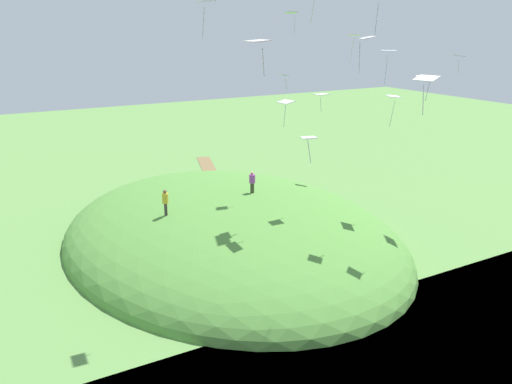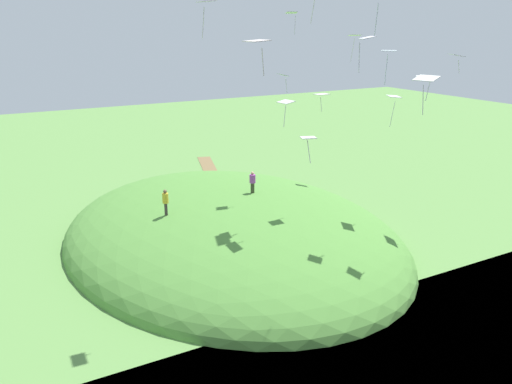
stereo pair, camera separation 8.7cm
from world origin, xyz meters
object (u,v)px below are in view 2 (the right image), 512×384
kite_4 (308,139)px  kite_13 (424,78)px  kite_6 (322,95)px  kite_15 (394,98)px  kite_5 (286,103)px  kite_11 (206,3)px  kite_7 (355,37)px  kite_14 (389,53)px  kite_1 (257,42)px  kite_10 (292,14)px  person_on_hilltop (252,180)px  kite_3 (426,80)px  person_walking_path (165,199)px  kite_0 (283,76)px  kite_8 (366,40)px  kite_12 (457,56)px

kite_4 → kite_13: bearing=-74.0°
kite_4 → kite_13: 10.34m
kite_6 → kite_13: kite_13 is taller
kite_15 → kite_5: bearing=88.5°
kite_4 → kite_11: (5.77, 2.18, 5.84)m
kite_6 → kite_7: 11.93m
kite_14 → kite_11: bearing=83.5°
kite_1 → kite_10: 14.56m
person_on_hilltop → kite_3: kite_3 is taller
kite_5 → kite_13: size_ratio=1.15×
person_walking_path → kite_4: size_ratio=1.38×
kite_1 → kite_5: size_ratio=0.97×
kite_0 → kite_8: kite_8 is taller
kite_13 → kite_5: bearing=54.7°
kite_10 → kite_11: 11.68m
kite_6 → kite_0: bearing=89.1°
kite_8 → kite_15: 11.25m
person_on_hilltop → kite_8: (-12.84, 1.13, 10.07)m
kite_7 → kite_5: bearing=126.2°
kite_6 → kite_10: (3.99, -0.22, 4.95)m
kite_3 → kite_7: kite_7 is taller
kite_13 → kite_6: bearing=24.9°
kite_10 → kite_15: bearing=-141.8°
kite_3 → kite_11: kite_11 is taller
kite_1 → kite_13: size_ratio=1.11×
person_on_hilltop → kite_5: size_ratio=1.02×
kite_14 → kite_7: bearing=-31.1°
kite_13 → kite_15: kite_13 is taller
kite_1 → kite_7: bearing=-49.6°
kite_0 → kite_12: kite_12 is taller
person_on_hilltop → kite_1: size_ratio=1.05×
kite_3 → kite_7: bearing=-29.2°
kite_6 → kite_14: size_ratio=0.60×
kite_7 → kite_13: 14.78m
kite_12 → kite_13: (-3.02, 5.97, -0.89)m
kite_7 → kite_10: 9.26m
kite_4 → kite_6: size_ratio=1.08×
kite_11 → kite_7: bearing=-59.6°
person_on_hilltop → kite_11: size_ratio=0.91×
kite_1 → kite_7: 22.94m
kite_10 → kite_11: (-6.91, 9.42, 0.31)m
person_walking_path → kite_6: size_ratio=1.48×
kite_6 → kite_13: (-5.88, -2.73, 1.44)m
kite_11 → kite_5: bearing=-74.9°
person_walking_path → kite_5: size_ratio=1.12×
person_on_hilltop → kite_12: bearing=142.6°
kite_10 → kite_6: bearing=176.8°
kite_7 → kite_11: (-10.46, 17.82, 1.93)m
person_walking_path → kite_12: kite_12 is taller
kite_14 → kite_0: bearing=46.8°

